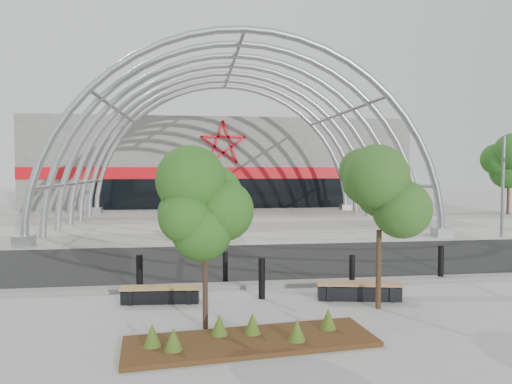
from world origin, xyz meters
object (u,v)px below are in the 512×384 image
bench_0 (161,295)px  bench_1 (359,291)px  street_tree_1 (380,198)px  bollard_2 (225,267)px  street_tree_0 (205,210)px  signal_pole (503,185)px

bench_0 → bench_1: bearing=-4.4°
bench_1 → street_tree_1: bearing=-75.2°
bench_0 → bollard_2: 2.69m
street_tree_0 → bench_1: 5.09m
signal_pole → street_tree_0: bearing=-143.4°
signal_pole → bench_1: bearing=-139.2°
street_tree_1 → bench_1: street_tree_1 is taller
street_tree_1 → bench_0: bearing=167.6°
street_tree_0 → bench_1: size_ratio=1.59×
bench_0 → bench_1: size_ratio=0.91×
street_tree_1 → bollard_2: 5.35m
signal_pole → street_tree_0: size_ratio=1.41×
street_tree_0 → bollard_2: bearing=80.5°
signal_pole → bench_0: bearing=-150.9°
bollard_2 → bench_0: bearing=-132.8°
bench_0 → bollard_2: bollard_2 is taller
bench_1 → bollard_2: bearing=145.3°
street_tree_1 → bench_1: size_ratio=1.69×
signal_pole → bollard_2: signal_pole is taller
signal_pole → bench_0: (-16.20, -9.03, -2.48)m
street_tree_1 → signal_pole: bearing=43.6°
street_tree_0 → bench_0: bearing=117.5°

